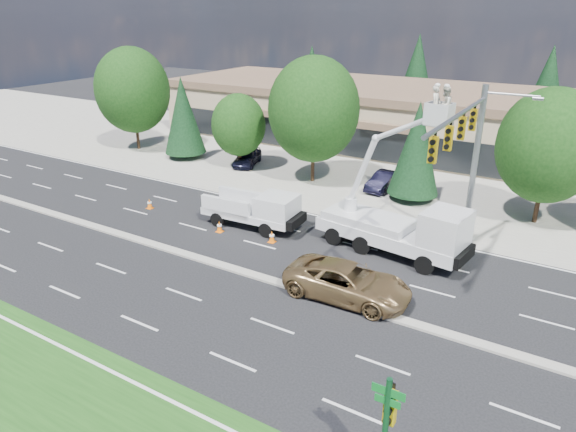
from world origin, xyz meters
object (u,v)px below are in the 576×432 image
Objects in this scene: street_sign_pole at (387,424)px; minivan at (348,282)px; utility_pickup at (257,213)px; signal_mast at (469,151)px; bucket_truck at (403,222)px.

minivan is at bearing 120.33° from street_sign_pole.
utility_pickup reaches higher than minivan.
signal_mast is at bearing 97.27° from street_sign_pole.
utility_pickup is (-11.58, -1.81, -5.11)m from signal_mast.
signal_mast is at bearing -28.93° from minivan.
minivan is at bearing -32.58° from utility_pickup.
bucket_truck is (-4.66, 14.50, -0.46)m from street_sign_pole.
street_sign_pole is 0.66× the size of utility_pickup.
signal_mast is at bearing 27.17° from bucket_truck.
street_sign_pole is at bearing -48.55° from utility_pickup.
utility_pickup is 9.50m from minivan.
bucket_truck is at bearing -8.09° from minivan.
street_sign_pole reaches higher than utility_pickup.
utility_pickup is at bearing 134.83° from street_sign_pole.
minivan is (-5.27, 9.00, -1.62)m from street_sign_pole.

